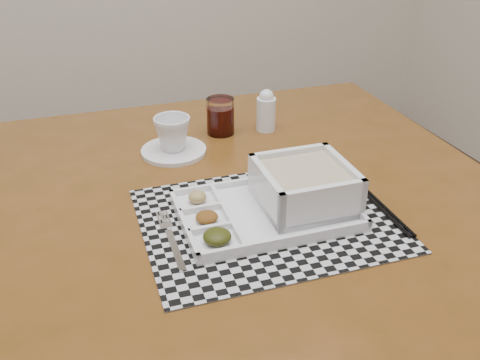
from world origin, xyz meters
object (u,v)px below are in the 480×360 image
Objects in this scene: dining_table at (247,222)px; cup at (173,133)px; serving_tray at (291,195)px; juice_glass at (220,117)px; creamer_bottle at (266,111)px.

dining_table is 0.27m from cup.
serving_tray reaches higher than cup.
dining_table is at bearing 114.48° from serving_tray.
cup is (-0.15, 0.32, 0.01)m from serving_tray.
juice_glass is (0.03, 0.28, 0.12)m from dining_table.
serving_tray reaches higher than juice_glass.
dining_table is 0.17m from serving_tray.
dining_table is 10.11× the size of creamer_bottle.
creamer_bottle is at bearing 4.11° from cup.
juice_glass reaches higher than dining_table.
dining_table is at bearing -118.92° from creamer_bottle.
dining_table is 11.97× the size of juice_glass.
cup is at bearing 115.96° from dining_table.
juice_glass is at bearing 83.32° from dining_table.
cup is at bearing 115.47° from serving_tray.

